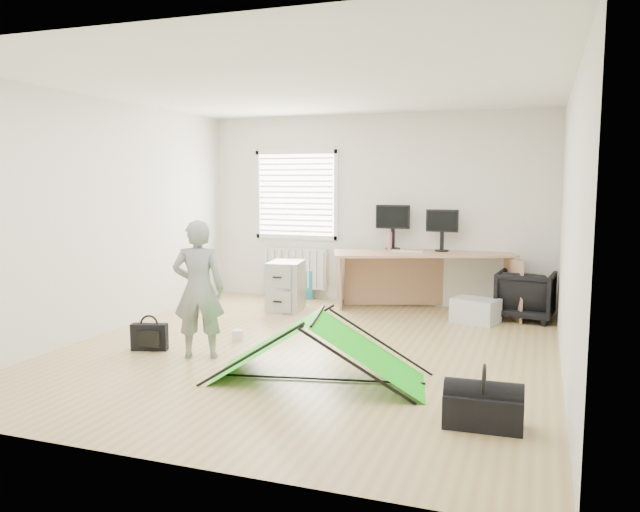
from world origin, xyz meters
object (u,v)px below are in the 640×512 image
(filing_cabinet, at_px, (286,286))
(duffel_bag, at_px, (483,411))
(office_chair, at_px, (526,295))
(laptop_bag, at_px, (150,337))
(monitor_left, at_px, (393,233))
(thermos, at_px, (390,241))
(desk, at_px, (422,282))
(person, at_px, (199,289))
(storage_crate, at_px, (475,311))
(monitor_right, at_px, (442,236))
(kite, at_px, (318,348))

(filing_cabinet, relative_size, duffel_bag, 1.20)
(office_chair, relative_size, laptop_bag, 1.85)
(monitor_left, bearing_deg, laptop_bag, -123.01)
(thermos, relative_size, office_chair, 0.35)
(monitor_left, distance_m, duffel_bag, 4.44)
(desk, height_order, office_chair, desk)
(person, xyz_separation_m, storage_crate, (2.46, 2.51, -0.54))
(storage_crate, bearing_deg, duffel_bag, -83.45)
(desk, distance_m, person, 3.40)
(filing_cabinet, bearing_deg, monitor_right, 10.83)
(thermos, xyz_separation_m, duffel_bag, (1.63, -3.96, -0.81))
(desk, distance_m, filing_cabinet, 1.85)
(desk, distance_m, thermos, 0.74)
(thermos, bearing_deg, monitor_left, 70.94)
(office_chair, bearing_deg, duffel_bag, 94.12)
(monitor_right, bearing_deg, filing_cabinet, -157.43)
(desk, bearing_deg, duffel_bag, -93.34)
(desk, height_order, laptop_bag, desk)
(monitor_left, distance_m, office_chair, 1.96)
(duffel_bag, bearing_deg, monitor_right, 100.54)
(office_chair, height_order, duffel_bag, office_chair)
(thermos, height_order, storage_crate, thermos)
(laptop_bag, bearing_deg, kite, -26.92)
(office_chair, distance_m, laptop_bag, 4.64)
(monitor_left, height_order, person, person)
(storage_crate, bearing_deg, desk, 150.59)
(desk, xyz_separation_m, duffel_bag, (1.14, -3.80, -0.28))
(monitor_right, relative_size, laptop_bag, 1.17)
(storage_crate, xyz_separation_m, laptop_bag, (-3.09, -2.45, -0.01))
(monitor_right, bearing_deg, office_chair, -10.30)
(kite, relative_size, storage_crate, 3.51)
(monitor_right, distance_m, duffel_bag, 4.21)
(duffel_bag, bearing_deg, storage_crate, 94.18)
(filing_cabinet, relative_size, monitor_left, 1.41)
(person, bearing_deg, monitor_left, -133.15)
(duffel_bag, bearing_deg, thermos, 110.04)
(monitor_left, height_order, office_chair, monitor_left)
(filing_cabinet, bearing_deg, kite, -71.44)
(monitor_left, bearing_deg, desk, -28.77)
(desk, xyz_separation_m, monitor_right, (0.22, 0.21, 0.61))
(person, height_order, kite, person)
(filing_cabinet, distance_m, storage_crate, 2.53)
(monitor_left, bearing_deg, filing_cabinet, -151.63)
(monitor_right, height_order, person, person)
(desk, relative_size, duffel_bag, 4.24)
(storage_crate, relative_size, duffel_bag, 0.97)
(filing_cabinet, relative_size, laptop_bag, 1.79)
(desk, distance_m, office_chair, 1.34)
(monitor_right, distance_m, laptop_bag, 4.10)
(thermos, bearing_deg, desk, -17.58)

